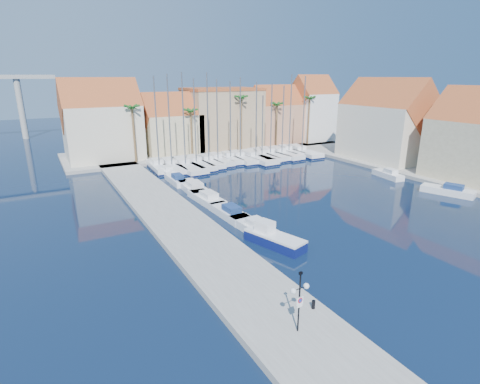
# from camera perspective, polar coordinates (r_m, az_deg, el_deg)

# --- Properties ---
(ground) EXTENTS (260.00, 260.00, 0.00)m
(ground) POSITION_cam_1_polar(r_m,az_deg,el_deg) (31.70, 15.36, -9.94)
(ground) COLOR black
(ground) RESTS_ON ground
(quay_west) EXTENTS (6.00, 77.00, 0.50)m
(quay_west) POSITION_cam_1_polar(r_m,az_deg,el_deg) (37.79, -9.38, -4.59)
(quay_west) COLOR gray
(quay_west) RESTS_ON ground
(shore_north) EXTENTS (54.00, 16.00, 0.50)m
(shore_north) POSITION_cam_1_polar(r_m,az_deg,el_deg) (75.53, -4.74, 6.58)
(shore_north) COLOR gray
(shore_north) RESTS_ON ground
(shore_east) EXTENTS (12.00, 60.00, 0.50)m
(shore_east) POSITION_cam_1_polar(r_m,az_deg,el_deg) (64.36, 26.84, 2.89)
(shore_east) COLOR gray
(shore_east) RESTS_ON ground
(lamp_post) EXTENTS (1.26, 0.40, 3.72)m
(lamp_post) POSITION_cam_1_polar(r_m,az_deg,el_deg) (21.21, 9.09, -14.91)
(lamp_post) COLOR black
(lamp_post) RESTS_ON quay_west
(bollard) EXTENTS (0.22, 0.22, 0.55)m
(bollard) POSITION_cam_1_polar(r_m,az_deg,el_deg) (24.34, 11.12, -16.47)
(bollard) COLOR black
(bollard) RESTS_ON quay_west
(fishing_boat) EXTENTS (3.45, 5.93, 1.97)m
(fishing_boat) POSITION_cam_1_polar(r_m,az_deg,el_deg) (32.97, 5.08, -7.00)
(fishing_boat) COLOR #0E1651
(fishing_boat) RESTS_ON ground
(motorboat_west_0) EXTENTS (2.35, 6.24, 1.40)m
(motorboat_west_0) POSITION_cam_1_polar(r_m,az_deg,el_deg) (35.61, 2.19, -5.30)
(motorboat_west_0) COLOR white
(motorboat_west_0) RESTS_ON ground
(motorboat_west_1) EXTENTS (2.07, 5.94, 1.40)m
(motorboat_west_1) POSITION_cam_1_polar(r_m,az_deg,el_deg) (39.25, -1.65, -3.11)
(motorboat_west_1) COLOR white
(motorboat_west_1) RESTS_ON ground
(motorboat_west_2) EXTENTS (2.37, 6.46, 1.40)m
(motorboat_west_2) POSITION_cam_1_polar(r_m,az_deg,el_deg) (43.92, -5.07, -0.92)
(motorboat_west_2) COLOR white
(motorboat_west_2) RESTS_ON ground
(motorboat_west_3) EXTENTS (2.63, 7.19, 1.40)m
(motorboat_west_3) POSITION_cam_1_polar(r_m,az_deg,el_deg) (48.31, -7.14, 0.70)
(motorboat_west_3) COLOR white
(motorboat_west_3) RESTS_ON ground
(motorboat_west_4) EXTENTS (1.80, 5.42, 1.40)m
(motorboat_west_4) POSITION_cam_1_polar(r_m,az_deg,el_deg) (52.28, -9.64, 1.87)
(motorboat_west_4) COLOR white
(motorboat_west_4) RESTS_ON ground
(motorboat_west_5) EXTENTS (1.67, 5.11, 1.40)m
(motorboat_west_5) POSITION_cam_1_polar(r_m,az_deg,el_deg) (57.35, -11.10, 3.16)
(motorboat_west_5) COLOR white
(motorboat_west_5) RESTS_ON ground
(motorboat_east_0) EXTENTS (3.93, 6.33, 1.40)m
(motorboat_east_0) POSITION_cam_1_polar(r_m,az_deg,el_deg) (53.45, 29.18, 0.21)
(motorboat_east_0) COLOR white
(motorboat_east_0) RESTS_ON ground
(motorboat_east_1) EXTENTS (2.31, 5.20, 1.40)m
(motorboat_east_1) POSITION_cam_1_polar(r_m,az_deg,el_deg) (58.52, 21.66, 2.53)
(motorboat_east_1) COLOR white
(motorboat_east_1) RESTS_ON ground
(sailboat_0) EXTENTS (2.92, 9.07, 14.23)m
(sailboat_0) POSITION_cam_1_polar(r_m,az_deg,el_deg) (60.35, -12.31, 3.90)
(sailboat_0) COLOR white
(sailboat_0) RESTS_ON ground
(sailboat_1) EXTENTS (3.23, 10.06, 14.48)m
(sailboat_1) POSITION_cam_1_polar(r_m,az_deg,el_deg) (60.12, -10.48, 3.94)
(sailboat_1) COLOR white
(sailboat_1) RESTS_ON ground
(sailboat_2) EXTENTS (3.75, 12.04, 14.73)m
(sailboat_2) POSITION_cam_1_polar(r_m,az_deg,el_deg) (60.30, -8.56, 4.05)
(sailboat_2) COLOR white
(sailboat_2) RESTS_ON ground
(sailboat_3) EXTENTS (3.33, 10.85, 13.89)m
(sailboat_3) POSITION_cam_1_polar(r_m,az_deg,el_deg) (61.52, -6.91, 4.39)
(sailboat_3) COLOR white
(sailboat_3) RESTS_ON ground
(sailboat_4) EXTENTS (2.65, 9.37, 14.70)m
(sailboat_4) POSITION_cam_1_polar(r_m,az_deg,el_deg) (62.30, -4.96, 4.65)
(sailboat_4) COLOR white
(sailboat_4) RESTS_ON ground
(sailboat_5) EXTENTS (2.76, 8.88, 13.70)m
(sailboat_5) POSITION_cam_1_polar(r_m,az_deg,el_deg) (63.54, -3.59, 4.92)
(sailboat_5) COLOR white
(sailboat_5) RESTS_ON ground
(sailboat_6) EXTENTS (2.86, 8.35, 13.37)m
(sailboat_6) POSITION_cam_1_polar(r_m,az_deg,el_deg) (64.70, -1.60, 5.18)
(sailboat_6) COLOR white
(sailboat_6) RESTS_ON ground
(sailboat_7) EXTENTS (2.67, 9.54, 13.97)m
(sailboat_7) POSITION_cam_1_polar(r_m,az_deg,el_deg) (65.22, -0.19, 5.27)
(sailboat_7) COLOR white
(sailboat_7) RESTS_ON ground
(sailboat_8) EXTENTS (3.37, 11.39, 13.30)m
(sailboat_8) POSITION_cam_1_polar(r_m,az_deg,el_deg) (65.63, 2.10, 5.30)
(sailboat_8) COLOR white
(sailboat_8) RESTS_ON ground
(sailboat_9) EXTENTS (3.47, 10.47, 11.02)m
(sailboat_9) POSITION_cam_1_polar(r_m,az_deg,el_deg) (67.10, 3.12, 5.54)
(sailboat_9) COLOR white
(sailboat_9) RESTS_ON ground
(sailboat_10) EXTENTS (3.00, 10.74, 12.93)m
(sailboat_10) POSITION_cam_1_polar(r_m,az_deg,el_deg) (68.57, 4.36, 5.78)
(sailboat_10) COLOR white
(sailboat_10) RESTS_ON ground
(sailboat_11) EXTENTS (3.54, 11.02, 12.58)m
(sailboat_11) POSITION_cam_1_polar(r_m,az_deg,el_deg) (69.41, 6.06, 5.87)
(sailboat_11) COLOR white
(sailboat_11) RESTS_ON ground
(sailboat_12) EXTENTS (2.64, 8.68, 14.47)m
(sailboat_12) POSITION_cam_1_polar(r_m,az_deg,el_deg) (71.44, 7.24, 6.21)
(sailboat_12) COLOR white
(sailboat_12) RESTS_ON ground
(sailboat_13) EXTENTS (3.34, 11.09, 14.17)m
(sailboat_13) POSITION_cam_1_polar(r_m,az_deg,el_deg) (71.81, 9.10, 6.15)
(sailboat_13) COLOR white
(sailboat_13) RESTS_ON ground
(building_0) EXTENTS (12.30, 9.00, 13.50)m
(building_0) POSITION_cam_1_polar(r_m,az_deg,el_deg) (67.98, -20.28, 9.76)
(building_0) COLOR beige
(building_0) RESTS_ON shore_north
(building_1) EXTENTS (10.30, 8.00, 11.00)m
(building_1) POSITION_cam_1_polar(r_m,az_deg,el_deg) (70.95, -10.48, 9.80)
(building_1) COLOR tan
(building_1) RESTS_ON shore_north
(building_2) EXTENTS (14.20, 10.20, 11.50)m
(building_2) POSITION_cam_1_polar(r_m,az_deg,el_deg) (75.93, -2.75, 11.26)
(building_2) COLOR tan
(building_2) RESTS_ON shore_north
(building_3) EXTENTS (10.30, 8.00, 12.00)m
(building_3) POSITION_cam_1_polar(r_m,az_deg,el_deg) (81.13, 5.35, 11.31)
(building_3) COLOR tan
(building_3) RESTS_ON shore_north
(building_4) EXTENTS (8.30, 8.00, 14.00)m
(building_4) POSITION_cam_1_polar(r_m,az_deg,el_deg) (85.61, 10.86, 12.14)
(building_4) COLOR white
(building_4) RESTS_ON shore_north
(building_6) EXTENTS (9.00, 14.30, 13.50)m
(building_6) POSITION_cam_1_polar(r_m,az_deg,el_deg) (68.66, 21.38, 9.71)
(building_6) COLOR beige
(building_6) RESTS_ON shore_east
(palm_0) EXTENTS (2.60, 2.60, 10.15)m
(palm_0) POSITION_cam_1_polar(r_m,az_deg,el_deg) (63.60, -16.14, 12.01)
(palm_0) COLOR brown
(palm_0) RESTS_ON shore_north
(palm_1) EXTENTS (2.60, 2.60, 9.15)m
(palm_1) POSITION_cam_1_polar(r_m,az_deg,el_deg) (66.65, -7.53, 11.92)
(palm_1) COLOR brown
(palm_1) RESTS_ON shore_north
(palm_2) EXTENTS (2.60, 2.60, 11.15)m
(palm_2) POSITION_cam_1_polar(r_m,az_deg,el_deg) (70.79, 0.17, 13.90)
(palm_2) COLOR brown
(palm_2) RESTS_ON shore_north
(palm_3) EXTENTS (2.60, 2.60, 9.65)m
(palm_3) POSITION_cam_1_polar(r_m,az_deg,el_deg) (75.09, 5.65, 12.93)
(palm_3) COLOR brown
(palm_3) RESTS_ON shore_north
(palm_4) EXTENTS (2.60, 2.60, 10.65)m
(palm_4) POSITION_cam_1_polar(r_m,az_deg,el_deg) (79.81, 10.56, 13.66)
(palm_4) COLOR brown
(palm_4) RESTS_ON shore_north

